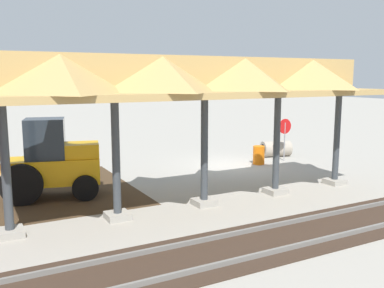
{
  "coord_description": "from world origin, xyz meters",
  "views": [
    {
      "loc": [
        11.22,
        16.97,
        4.26
      ],
      "look_at": [
        3.33,
        2.2,
        1.6
      ],
      "focal_mm": 40.0,
      "sensor_mm": 36.0,
      "label": 1
    }
  ],
  "objects_px": {
    "traffic_barrel": "(259,155)",
    "backhoe": "(48,163)",
    "stop_sign": "(285,131)",
    "concrete_pipe": "(276,149)"
  },
  "relations": [
    {
      "from": "traffic_barrel",
      "to": "backhoe",
      "type": "bearing_deg",
      "value": 7.01
    },
    {
      "from": "backhoe",
      "to": "stop_sign",
      "type": "bearing_deg",
      "value": -173.42
    },
    {
      "from": "stop_sign",
      "to": "concrete_pipe",
      "type": "bearing_deg",
      "value": -108.61
    },
    {
      "from": "concrete_pipe",
      "to": "traffic_barrel",
      "type": "xyz_separation_m",
      "value": [
        2.06,
        1.22,
        0.03
      ]
    },
    {
      "from": "backhoe",
      "to": "traffic_barrel",
      "type": "xyz_separation_m",
      "value": [
        -10.09,
        -1.24,
        -0.81
      ]
    },
    {
      "from": "backhoe",
      "to": "traffic_barrel",
      "type": "height_order",
      "value": "backhoe"
    },
    {
      "from": "stop_sign",
      "to": "concrete_pipe",
      "type": "distance_m",
      "value": 1.61
    },
    {
      "from": "stop_sign",
      "to": "backhoe",
      "type": "distance_m",
      "value": 11.85
    },
    {
      "from": "stop_sign",
      "to": "concrete_pipe",
      "type": "height_order",
      "value": "stop_sign"
    },
    {
      "from": "backhoe",
      "to": "traffic_barrel",
      "type": "bearing_deg",
      "value": -172.99
    }
  ]
}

